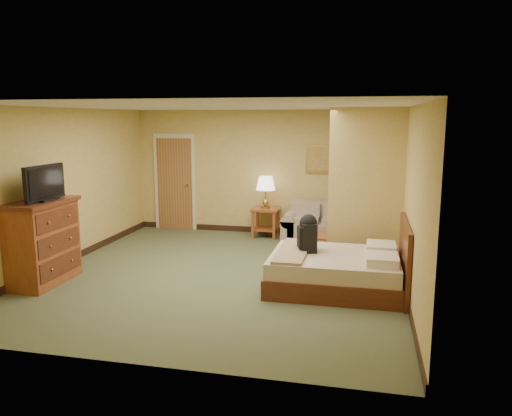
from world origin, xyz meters
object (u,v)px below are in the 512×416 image
(coffee_table, at_px, (326,241))
(dresser, at_px, (43,242))
(loveseat, at_px, (321,228))
(bed, at_px, (340,270))

(coffee_table, bearing_deg, dresser, -150.15)
(loveseat, bearing_deg, coffee_table, -80.35)
(loveseat, relative_size, dresser, 1.22)
(dresser, relative_size, bed, 0.65)
(coffee_table, bearing_deg, loveseat, 99.65)
(loveseat, relative_size, coffee_table, 2.04)
(coffee_table, distance_m, dresser, 4.60)
(coffee_table, distance_m, bed, 1.62)
(loveseat, distance_m, coffee_table, 1.27)
(loveseat, xyz_separation_m, bed, (0.53, -2.84, 0.03))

